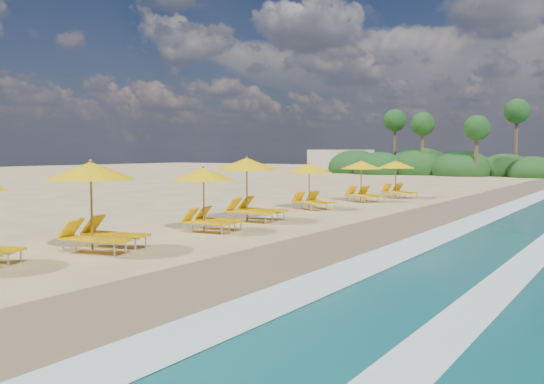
# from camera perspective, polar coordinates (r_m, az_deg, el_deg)

# --- Properties ---
(ground) EXTENTS (160.00, 160.00, 0.00)m
(ground) POSITION_cam_1_polar(r_m,az_deg,el_deg) (19.40, 0.00, -3.54)
(ground) COLOR #D7BB7E
(ground) RESTS_ON ground
(wet_sand) EXTENTS (4.00, 160.00, 0.01)m
(wet_sand) POSITION_cam_1_polar(r_m,az_deg,el_deg) (17.49, 10.94, -4.44)
(wet_sand) COLOR #836B4E
(wet_sand) RESTS_ON ground
(surf_foam) EXTENTS (4.00, 160.00, 0.01)m
(surf_foam) POSITION_cam_1_polar(r_m,az_deg,el_deg) (16.62, 19.55, -4.98)
(surf_foam) COLOR white
(surf_foam) RESTS_ON ground
(station_2) EXTENTS (2.98, 2.88, 2.39)m
(station_2) POSITION_cam_1_polar(r_m,az_deg,el_deg) (15.31, -17.40, -0.74)
(station_2) COLOR olive
(station_2) RESTS_ON ground
(station_3) EXTENTS (2.52, 2.39, 2.13)m
(station_3) POSITION_cam_1_polar(r_m,az_deg,el_deg) (18.29, -6.55, -0.27)
(station_3) COLOR olive
(station_3) RESTS_ON ground
(station_4) EXTENTS (2.80, 2.64, 2.43)m
(station_4) POSITION_cam_1_polar(r_m,az_deg,el_deg) (20.96, -2.14, 0.78)
(station_4) COLOR olive
(station_4) RESTS_ON ground
(station_5) EXTENTS (2.74, 2.71, 2.10)m
(station_5) POSITION_cam_1_polar(r_m,az_deg,el_deg) (25.26, 4.03, 0.93)
(station_5) COLOR olive
(station_5) RESTS_ON ground
(station_6) EXTENTS (2.86, 2.85, 2.17)m
(station_6) POSITION_cam_1_polar(r_m,az_deg,el_deg) (29.29, 9.29, 1.40)
(station_6) COLOR olive
(station_6) RESTS_ON ground
(station_7) EXTENTS (2.82, 2.82, 2.14)m
(station_7) POSITION_cam_1_polar(r_m,az_deg,el_deg) (32.01, 12.68, 1.55)
(station_7) COLOR olive
(station_7) RESTS_ON ground
(treeline) EXTENTS (25.80, 8.80, 9.74)m
(treeline) POSITION_cam_1_polar(r_m,az_deg,el_deg) (64.84, 15.54, 2.60)
(treeline) COLOR #163D14
(treeline) RESTS_ON ground
(beach_building) EXTENTS (7.00, 5.00, 2.80)m
(beach_building) POSITION_cam_1_polar(r_m,az_deg,el_deg) (71.84, 7.02, 3.18)
(beach_building) COLOR beige
(beach_building) RESTS_ON ground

